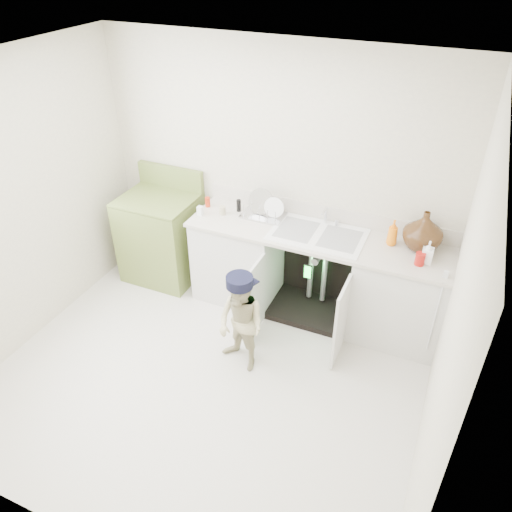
# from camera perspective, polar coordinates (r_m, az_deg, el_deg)

# --- Properties ---
(ground) EXTENTS (3.50, 3.50, 0.00)m
(ground) POSITION_cam_1_polar(r_m,az_deg,el_deg) (4.43, -5.64, -13.64)
(ground) COLOR beige
(ground) RESTS_ON ground
(room_shell) EXTENTS (6.00, 5.50, 1.26)m
(room_shell) POSITION_cam_1_polar(r_m,az_deg,el_deg) (3.61, -6.72, -0.08)
(room_shell) COLOR #BCB5A1
(room_shell) RESTS_ON ground
(counter_run) EXTENTS (2.44, 1.02, 1.25)m
(counter_run) POSITION_cam_1_polar(r_m,az_deg,el_deg) (4.79, 7.18, -1.90)
(counter_run) COLOR silver
(counter_run) RESTS_ON ground
(avocado_stove) EXTENTS (0.75, 0.65, 1.17)m
(avocado_stove) POSITION_cam_1_polar(r_m,az_deg,el_deg) (5.40, -10.72, 2.25)
(avocado_stove) COLOR olive
(avocado_stove) RESTS_ON ground
(repair_worker) EXTENTS (0.68, 0.83, 0.93)m
(repair_worker) POSITION_cam_1_polar(r_m,az_deg,el_deg) (4.20, -1.72, -7.68)
(repair_worker) COLOR beige
(repair_worker) RESTS_ON ground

